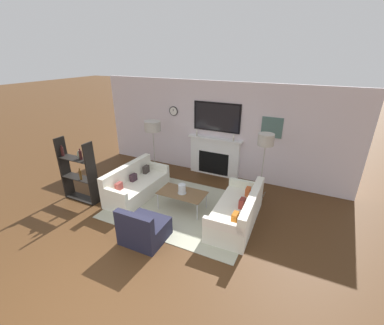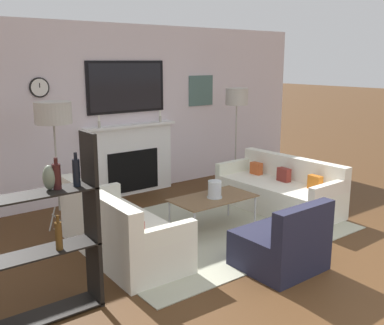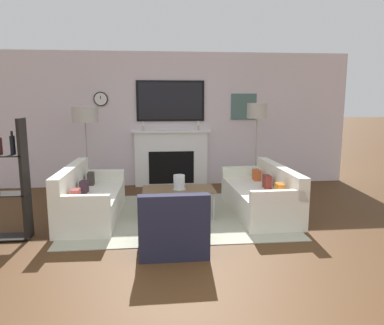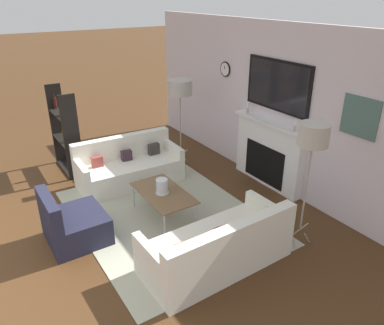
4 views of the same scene
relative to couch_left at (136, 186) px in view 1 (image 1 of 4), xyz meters
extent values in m
plane|color=#492D16|center=(1.33, -2.71, -0.28)|extent=(60.00, 60.00, 0.00)
cube|color=silver|center=(1.33, 2.14, 1.07)|extent=(7.40, 0.07, 2.70)
cube|color=white|center=(1.33, 2.03, 0.27)|extent=(1.47, 0.16, 1.11)
cube|color=black|center=(1.33, 1.94, 0.11)|extent=(0.91, 0.01, 0.66)
cube|color=white|center=(1.33, 2.01, 0.84)|extent=(1.59, 0.22, 0.04)
cylinder|color=#B2AD9E|center=(0.78, 1.98, 0.91)|extent=(0.04, 0.04, 0.10)
cylinder|color=white|center=(0.78, 1.98, 1.01)|extent=(0.03, 0.03, 0.09)
cylinder|color=#B2AD9E|center=(1.88, 1.98, 0.91)|extent=(0.04, 0.04, 0.10)
cylinder|color=white|center=(1.88, 1.98, 1.01)|extent=(0.03, 0.03, 0.09)
cube|color=black|center=(1.33, 2.09, 1.45)|extent=(1.37, 0.04, 0.81)
cube|color=black|center=(1.33, 2.07, 1.45)|extent=(1.27, 0.01, 0.73)
cylinder|color=black|center=(-0.05, 2.09, 1.49)|extent=(0.28, 0.02, 0.28)
cylinder|color=silver|center=(-0.05, 2.08, 1.49)|extent=(0.24, 0.00, 0.24)
cube|color=black|center=(-0.05, 2.07, 1.52)|extent=(0.01, 0.00, 0.06)
cube|color=#486661|center=(2.84, 2.10, 1.33)|extent=(0.53, 0.02, 0.53)
cube|color=#ABAB93|center=(1.33, 0.00, -0.28)|extent=(3.26, 2.45, 0.01)
cube|color=silver|center=(0.05, 0.00, -0.08)|extent=(0.82, 1.80, 0.40)
cube|color=silver|center=(-0.25, 0.01, 0.32)|extent=(0.21, 1.78, 0.39)
cube|color=silver|center=(0.08, 0.84, 0.21)|extent=(0.77, 0.12, 0.18)
cube|color=silver|center=(0.03, -0.84, 0.21)|extent=(0.77, 0.12, 0.18)
cube|color=#38312E|center=(-0.05, 0.53, 0.22)|extent=(0.11, 0.20, 0.20)
cube|color=#39262F|center=(-0.07, 0.00, 0.21)|extent=(0.11, 0.18, 0.18)
cube|color=brown|center=(-0.08, -0.52, 0.21)|extent=(0.10, 0.18, 0.18)
cube|color=silver|center=(2.61, 0.00, -0.08)|extent=(0.86, 1.86, 0.41)
cube|color=silver|center=(2.93, 0.01, 0.30)|extent=(0.21, 1.84, 0.34)
cube|color=silver|center=(2.63, -0.87, 0.22)|extent=(0.81, 0.12, 0.18)
cube|color=silver|center=(2.58, 0.87, 0.22)|extent=(0.81, 0.12, 0.18)
cube|color=#B25D19|center=(2.75, -0.54, 0.22)|extent=(0.11, 0.20, 0.19)
cube|color=maroon|center=(2.73, 0.00, 0.23)|extent=(0.11, 0.20, 0.20)
cube|color=#BE5328|center=(2.71, 0.55, 0.22)|extent=(0.11, 0.19, 0.18)
cube|color=#212135|center=(1.19, -1.29, -0.08)|extent=(0.80, 0.76, 0.39)
cube|color=#212135|center=(1.19, -1.60, 0.29)|extent=(0.79, 0.15, 0.37)
cube|color=brown|center=(1.34, -0.04, 0.15)|extent=(1.09, 0.60, 0.02)
cylinder|color=#B7B7BC|center=(0.84, -0.30, -0.07)|extent=(0.02, 0.02, 0.42)
cylinder|color=#B7B7BC|center=(1.84, -0.30, -0.07)|extent=(0.02, 0.02, 0.42)
cylinder|color=#B7B7BC|center=(0.84, 0.22, -0.07)|extent=(0.02, 0.02, 0.42)
cylinder|color=#B7B7BC|center=(1.84, 0.22, -0.07)|extent=(0.02, 0.02, 0.42)
cylinder|color=silver|center=(1.35, -0.06, 0.26)|extent=(0.17, 0.17, 0.22)
cylinder|color=silver|center=(1.35, -0.06, 0.21)|extent=(0.09, 0.09, 0.12)
cylinder|color=silver|center=(1.35, -0.06, 0.16)|extent=(0.20, 0.20, 0.01)
cylinder|color=#9E998E|center=(-0.11, 1.22, -0.16)|extent=(0.09, 0.23, 0.26)
cylinder|color=#9E998E|center=(-0.29, 1.27, -0.16)|extent=(0.17, 0.19, 0.26)
cylinder|color=#9E998E|center=(-0.24, 1.08, -0.16)|extent=(0.23, 0.07, 0.26)
cylinder|color=#9E998E|center=(-0.21, 1.19, 0.53)|extent=(0.02, 0.02, 1.13)
cylinder|color=#B2ADA3|center=(-0.21, 1.19, 1.23)|extent=(0.45, 0.45, 0.27)
cylinder|color=#9E998E|center=(2.98, 1.22, -0.15)|extent=(0.09, 0.23, 0.27)
cylinder|color=#9E998E|center=(2.79, 1.27, -0.15)|extent=(0.17, 0.19, 0.27)
cylinder|color=#9E998E|center=(2.85, 1.08, -0.15)|extent=(0.23, 0.07, 0.27)
cylinder|color=#9E998E|center=(2.87, 1.19, 0.56)|extent=(0.02, 0.02, 1.17)
cylinder|color=#B2ADA3|center=(2.87, 1.19, 1.28)|extent=(0.37, 0.37, 0.27)
cube|color=black|center=(-1.55, -0.74, 0.50)|extent=(0.04, 0.28, 1.56)
cube|color=black|center=(-0.65, -0.74, 0.50)|extent=(0.04, 0.28, 1.56)
cube|color=black|center=(-1.10, -0.74, -0.25)|extent=(0.94, 0.28, 0.02)
cube|color=black|center=(-1.10, -0.74, 0.32)|extent=(0.94, 0.28, 0.01)
cube|color=black|center=(-1.10, -0.74, 0.82)|extent=(0.94, 0.28, 0.02)
cylinder|color=brown|center=(-0.97, -0.80, 0.44)|extent=(0.06, 0.06, 0.24)
cylinder|color=brown|center=(-0.97, -0.80, 0.59)|extent=(0.03, 0.03, 0.06)
cylinder|color=#3D1919|center=(-1.50, -0.75, 0.93)|extent=(0.07, 0.07, 0.21)
cylinder|color=#3D1919|center=(-1.50, -0.75, 1.06)|extent=(0.03, 0.03, 0.05)
cylinder|color=black|center=(-0.76, -0.74, 0.94)|extent=(0.06, 0.06, 0.23)
cylinder|color=black|center=(-0.76, -0.74, 1.09)|extent=(0.03, 0.03, 0.06)
cylinder|color=#3D1919|center=(-0.93, -0.73, 0.93)|extent=(0.07, 0.07, 0.21)
cylinder|color=#3D1919|center=(-0.93, -0.73, 1.06)|extent=(0.03, 0.03, 0.05)
ellipsoid|color=gray|center=(-0.98, -0.71, 0.93)|extent=(0.11, 0.11, 0.21)
camera|label=1|loc=(3.77, -4.55, 3.11)|focal=24.00mm
camera|label=2|loc=(-2.22, -4.22, 1.86)|focal=42.00mm
camera|label=3|loc=(0.98, -5.55, 1.53)|focal=35.00mm
camera|label=4|loc=(5.59, -2.25, 2.82)|focal=35.00mm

